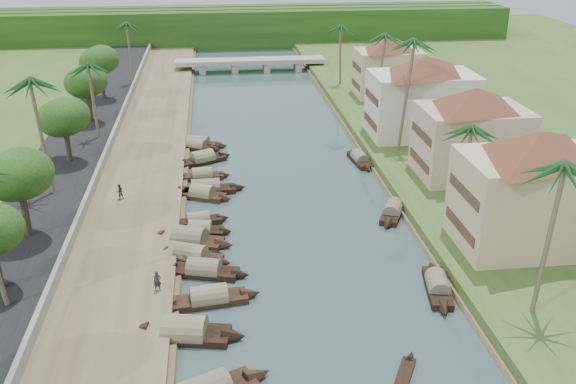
{
  "coord_description": "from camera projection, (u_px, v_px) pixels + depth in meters",
  "views": [
    {
      "loc": [
        -7.23,
        -48.44,
        27.49
      ],
      "look_at": [
        -0.29,
        9.71,
        2.0
      ],
      "focal_mm": 40.0,
      "sensor_mm": 36.0,
      "label": 1
    }
  ],
  "objects": [
    {
      "name": "building_near",
      "position": [
        533.0,
        189.0,
        53.56
      ],
      "size": [
        14.85,
        14.85,
        10.2
      ],
      "color": "tan",
      "rests_on": "right_bank"
    },
    {
      "name": "palm_5",
      "position": [
        35.0,
        83.0,
        60.76
      ],
      "size": [
        3.2,
        3.2,
        13.21
      ],
      "color": "#75614E",
      "rests_on": "ground"
    },
    {
      "name": "right_bank",
      "position": [
        439.0,
        161.0,
        75.9
      ],
      "size": [
        16.0,
        180.0,
        1.2
      ],
      "primitive_type": "cube",
      "color": "#305321",
      "rests_on": "ground"
    },
    {
      "name": "sampan_4",
      "position": [
        191.0,
        256.0,
        55.15
      ],
      "size": [
        7.69,
        4.61,
        2.19
      ],
      "rotation": [
        0.0,
        0.0,
        -0.41
      ],
      "color": "black",
      "rests_on": "ground"
    },
    {
      "name": "sampan_15",
      "position": [
        393.0,
        211.0,
        63.42
      ],
      "size": [
        4.59,
        7.47,
        2.05
      ],
      "rotation": [
        0.0,
        0.0,
        1.13
      ],
      "color": "black",
      "rests_on": "ground"
    },
    {
      "name": "sampan_2",
      "position": [
        209.0,
        299.0,
        49.05
      ],
      "size": [
        8.4,
        2.78,
        2.18
      ],
      "rotation": [
        0.0,
        0.0,
        0.14
      ],
      "color": "black",
      "rests_on": "ground"
    },
    {
      "name": "sampan_1",
      "position": [
        185.0,
        333.0,
        45.06
      ],
      "size": [
        9.12,
        3.72,
        2.59
      ],
      "rotation": [
        0.0,
        0.0,
        -0.19
      ],
      "color": "black",
      "rests_on": "ground"
    },
    {
      "name": "sampan_8",
      "position": [
        202.0,
        194.0,
        67.28
      ],
      "size": [
        6.87,
        4.43,
        2.13
      ],
      "rotation": [
        0.0,
        0.0,
        -0.45
      ],
      "color": "black",
      "rests_on": "ground"
    },
    {
      "name": "person_near",
      "position": [
        157.0,
        281.0,
        49.08
      ],
      "size": [
        0.7,
        0.56,
        1.68
      ],
      "primitive_type": "imported",
      "rotation": [
        0.0,
        0.0,
        0.3
      ],
      "color": "#24252B",
      "rests_on": "left_bank"
    },
    {
      "name": "person_far",
      "position": [
        119.0,
        192.0,
        64.93
      ],
      "size": [
        0.98,
        0.91,
        1.63
      ],
      "primitive_type": "imported",
      "rotation": [
        0.0,
        0.0,
        3.61
      ],
      "color": "#362F26",
      "rests_on": "left_bank"
    },
    {
      "name": "palm_3",
      "position": [
        380.0,
        37.0,
        88.29
      ],
      "size": [
        3.2,
        3.2,
        12.52
      ],
      "color": "#75614E",
      "rests_on": "ground"
    },
    {
      "name": "canoe_0",
      "position": [
        402.0,
        382.0,
        40.78
      ],
      "size": [
        3.92,
        6.39,
        0.89
      ],
      "rotation": [
        0.0,
        0.0,
        1.09
      ],
      "color": "black",
      "rests_on": "ground"
    },
    {
      "name": "tree_6",
      "position": [
        455.0,
        87.0,
        83.01
      ],
      "size": [
        4.14,
        4.14,
        7.48
      ],
      "color": "#423726",
      "rests_on": "ground"
    },
    {
      "name": "treeline",
      "position": [
        242.0,
        26.0,
        145.31
      ],
      "size": [
        120.0,
        14.0,
        8.0
      ],
      "color": "#193C10",
      "rests_on": "ground"
    },
    {
      "name": "sampan_11",
      "position": [
        203.0,
        160.0,
        76.79
      ],
      "size": [
        7.74,
        4.91,
        2.23
      ],
      "rotation": [
        0.0,
        0.0,
        0.45
      ],
      "color": "black",
      "rests_on": "ground"
    },
    {
      "name": "building_mid",
      "position": [
        472.0,
        132.0,
        68.33
      ],
      "size": [
        14.11,
        14.11,
        9.7
      ],
      "color": "beige",
      "rests_on": "right_bank"
    },
    {
      "name": "palm_8",
      "position": [
        128.0,
        25.0,
        103.74
      ],
      "size": [
        3.2,
        3.2,
        11.35
      ],
      "color": "#75614E",
      "rests_on": "ground"
    },
    {
      "name": "building_distant",
      "position": [
        388.0,
        65.0,
        99.39
      ],
      "size": [
        12.62,
        12.62,
        9.2
      ],
      "color": "tan",
      "rests_on": "right_bank"
    },
    {
      "name": "canoe_1",
      "position": [
        195.0,
        253.0,
        56.25
      ],
      "size": [
        4.98,
        1.26,
        0.8
      ],
      "rotation": [
        0.0,
        0.0,
        -0.1
      ],
      "color": "black",
      "rests_on": "ground"
    },
    {
      "name": "building_far",
      "position": [
        422.0,
        96.0,
        80.87
      ],
      "size": [
        15.59,
        15.59,
        10.2
      ],
      "color": "beige",
      "rests_on": "right_bank"
    },
    {
      "name": "left_bank",
      "position": [
        139.0,
        175.0,
        72.17
      ],
      "size": [
        10.0,
        180.0,
        0.8
      ],
      "primitive_type": "cube",
      "color": "brown",
      "rests_on": "ground"
    },
    {
      "name": "tree_2",
      "position": [
        19.0,
        175.0,
        54.47
      ],
      "size": [
        5.31,
        5.31,
        7.94
      ],
      "color": "#423726",
      "rests_on": "ground"
    },
    {
      "name": "sampan_7",
      "position": [
        198.0,
        221.0,
        61.54
      ],
      "size": [
        6.33,
        2.44,
        1.73
      ],
      "rotation": [
        0.0,
        0.0,
        0.2
      ],
      "color": "black",
      "rests_on": "ground"
    },
    {
      "name": "tree_3",
      "position": [
        64.0,
        118.0,
        71.85
      ],
      "size": [
        5.18,
        5.18,
        7.29
      ],
      "color": "#423726",
      "rests_on": "ground"
    },
    {
      "name": "road",
      "position": [
        61.0,
        176.0,
        71.13
      ],
      "size": [
        8.0,
        180.0,
        1.4
      ],
      "primitive_type": "cube",
      "color": "black",
      "rests_on": "ground"
    },
    {
      "name": "palm_1",
      "position": [
        470.0,
        129.0,
        58.78
      ],
      "size": [
        3.2,
        3.2,
        9.84
      ],
      "color": "#75614E",
      "rests_on": "ground"
    },
    {
      "name": "sampan_16",
      "position": [
        360.0,
        159.0,
        76.91
      ],
      "size": [
        2.22,
        7.72,
        1.9
      ],
      "rotation": [
        0.0,
        0.0,
        1.68
      ],
      "color": "black",
      "rests_on": "ground"
    },
    {
      "name": "sampan_12",
      "position": [
        198.0,
        143.0,
        82.25
      ],
      "size": [
        8.29,
        4.08,
        1.99
      ],
      "rotation": [
        0.0,
        0.0,
        -0.33
      ],
      "color": "black",
      "rests_on": "ground"
    },
    {
      "name": "palm_6",
      "position": [
        90.0,
        66.0,
        77.89
      ],
      "size": [
        3.2,
        3.2,
        10.81
      ],
      "color": "#75614E",
      "rests_on": "ground"
    },
    {
      "name": "tree_5",
      "position": [
        100.0,
        61.0,
        96.43
      ],
      "size": [
        5.17,
        5.17,
        7.9
      ],
      "color": "#423726",
      "rests_on": "ground"
    },
    {
      "name": "sampan_9",
      "position": [
        206.0,
        189.0,
        68.57
      ],
      "size": [
        8.91,
        2.22,
        2.23
      ],
      "rotation": [
        0.0,
        0.0,
        0.05
      ],
      "color": "black",
      "rests_on": "ground"
    },
    {
      "name": "palm_7",
      "position": [
        342.0,
        28.0,
        104.11
      ],
      "size": [
        3.2,
        3.2,
        11.02
      ],
      "color": "#75614E",
      "rests_on": "ground"
    },
    {
      "name": "sampan_10",
      "position": [
        202.0,
        176.0,
        72.1
      ],
      "size": [
        6.54,
        1.71,
        1.85
      ],
      "rotation": [
        0.0,
        0.0,
        0.04
      ],
      "color": "black",
      "rests_on": "ground"
    },
    {
      "name": "ground",
      "position": [
        304.0,
        257.0,
        55.86
      ],
      "size": [
        220.0,
        220.0,
        0.0
      ],
      "primitive_type": "plane",
      "color": "#354B4F",
      "rests_on": "ground"
    },
    {
      "name": "sampan_6",
      "position": [
        189.0,
        240.0,
        57.89
      ],
      "size": [
        8.68,
        4.73,
        2.51
      ],
      "rotation": [
        0.0,
        0.0,
        -0.35
      ],
      "color": "black",
      "rests_on": "ground"
    },
    {
      "name": "sampan_14",
      "position": [
        437.0,
        286.0,
        50.69
      ],
      "size": [
        2.87,
        8.27,
        2.0
      ],
      "rotation": [
        0.0,
        0.0,
        1.4
      ],
      "color": "black",
      "rests_on": "ground"
    },
    {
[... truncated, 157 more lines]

